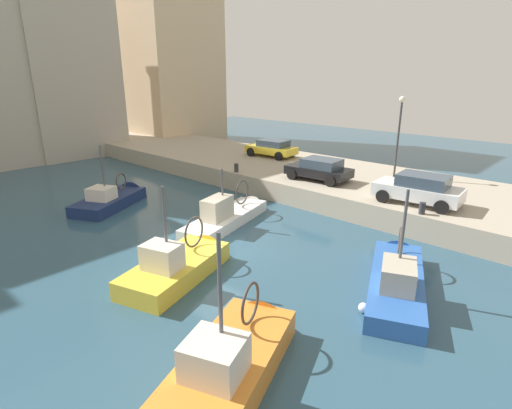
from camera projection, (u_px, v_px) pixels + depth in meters
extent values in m
plane|color=#2D5166|center=(213.00, 250.00, 17.36)|extent=(80.00, 80.00, 0.00)
cube|color=#ADA08C|center=(351.00, 185.00, 25.20)|extent=(9.00, 56.00, 1.20)
cube|color=white|center=(226.00, 224.00, 20.32)|extent=(6.13, 3.08, 1.11)
cone|color=white|center=(257.00, 206.00, 23.09)|extent=(1.24, 1.65, 1.47)
cube|color=#896B4C|center=(226.00, 215.00, 20.16)|extent=(5.87, 2.89, 0.08)
cube|color=#B7AD99|center=(217.00, 208.00, 19.35)|extent=(1.82, 1.29, 1.08)
cylinder|color=#4C4C51|center=(222.00, 193.00, 19.57)|extent=(0.10, 0.10, 2.45)
torus|color=#3F3833|center=(242.00, 192.00, 21.31)|extent=(1.30, 0.41, 1.32)
sphere|color=white|center=(190.00, 230.00, 19.18)|extent=(0.32, 0.32, 0.32)
cube|color=navy|center=(110.00, 207.00, 22.97)|extent=(5.06, 3.89, 1.27)
cone|color=navy|center=(135.00, 194.00, 25.42)|extent=(1.62, 2.01, 1.80)
cube|color=#B2A893|center=(109.00, 197.00, 22.79)|extent=(4.82, 3.67, 0.08)
cube|color=beige|center=(101.00, 194.00, 22.12)|extent=(1.61, 1.67, 0.71)
cylinder|color=#4C4C51|center=(103.00, 173.00, 22.09)|extent=(0.10, 0.10, 3.01)
torus|color=#3F3833|center=(121.00, 181.00, 23.79)|extent=(0.93, 0.53, 1.01)
sphere|color=white|center=(77.00, 210.00, 21.92)|extent=(0.32, 0.32, 0.32)
cube|color=#2D60B7|center=(395.00, 291.00, 14.09)|extent=(6.02, 3.90, 1.28)
cone|color=#2D60B7|center=(397.00, 254.00, 17.01)|extent=(1.45, 1.80, 1.57)
cube|color=#9E7A51|center=(397.00, 277.00, 13.91)|extent=(5.75, 3.68, 0.08)
cube|color=#B7AD99|center=(398.00, 275.00, 13.03)|extent=(1.83, 1.58, 0.85)
cylinder|color=#4C4C51|center=(402.00, 237.00, 13.08)|extent=(0.10, 0.10, 3.25)
torus|color=#3F3833|center=(400.00, 241.00, 15.16)|extent=(1.06, 0.52, 1.12)
sphere|color=white|center=(363.00, 308.00, 12.77)|extent=(0.32, 0.32, 0.32)
cube|color=gold|center=(176.00, 278.00, 15.03)|extent=(5.00, 3.27, 1.44)
cone|color=gold|center=(213.00, 251.00, 17.30)|extent=(1.39, 1.98, 1.80)
cube|color=#896B4C|center=(175.00, 262.00, 14.82)|extent=(4.78, 3.07, 0.08)
cube|color=beige|center=(162.00, 257.00, 14.05)|extent=(1.30, 1.53, 0.96)
cylinder|color=#4C4C51|center=(165.00, 228.00, 13.99)|extent=(0.10, 0.10, 3.03)
torus|color=#3F3833|center=(194.00, 232.00, 15.70)|extent=(1.22, 0.45, 1.25)
sphere|color=white|center=(127.00, 283.00, 14.22)|extent=(0.32, 0.32, 0.32)
cube|color=orange|center=(231.00, 377.00, 10.12)|extent=(5.08, 3.54, 1.49)
cone|color=orange|center=(267.00, 319.00, 12.50)|extent=(1.48, 1.99, 1.79)
cube|color=#9E7A51|center=(230.00, 355.00, 9.91)|extent=(4.85, 3.32, 0.08)
cube|color=beige|center=(215.00, 358.00, 9.05)|extent=(1.60, 1.66, 0.93)
cylinder|color=#4C4C51|center=(220.00, 303.00, 8.99)|extent=(0.10, 0.10, 3.44)
torus|color=#3F3833|center=(250.00, 303.00, 10.85)|extent=(1.14, 0.50, 1.19)
sphere|color=white|center=(161.00, 397.00, 9.20)|extent=(0.32, 0.32, 0.32)
cube|color=black|center=(318.00, 171.00, 23.90)|extent=(2.08, 3.93, 0.51)
cube|color=#384756|center=(322.00, 163.00, 23.63)|extent=(1.74, 2.24, 0.52)
cylinder|color=black|center=(292.00, 174.00, 24.06)|extent=(0.27, 0.65, 0.64)
cylinder|color=black|center=(308.00, 169.00, 25.40)|extent=(0.27, 0.65, 0.64)
cylinder|color=black|center=(330.00, 181.00, 22.53)|extent=(0.27, 0.65, 0.64)
cylinder|color=black|center=(345.00, 175.00, 23.87)|extent=(0.27, 0.65, 0.64)
cube|color=silver|center=(418.00, 192.00, 19.57)|extent=(2.11, 4.17, 0.64)
cube|color=#384756|center=(423.00, 180.00, 19.27)|extent=(1.76, 2.38, 0.55)
cylinder|color=black|center=(383.00, 196.00, 19.79)|extent=(0.27, 0.66, 0.64)
cylinder|color=black|center=(396.00, 188.00, 21.14)|extent=(0.27, 0.66, 0.64)
cylinder|color=black|center=(441.00, 207.00, 18.18)|extent=(0.27, 0.66, 0.64)
cylinder|color=black|center=(452.00, 198.00, 19.52)|extent=(0.27, 0.66, 0.64)
cube|color=gold|center=(271.00, 150.00, 30.66)|extent=(2.07, 4.02, 0.52)
cube|color=#384756|center=(273.00, 143.00, 30.39)|extent=(1.71, 2.30, 0.48)
cylinder|color=black|center=(251.00, 152.00, 30.84)|extent=(0.28, 0.66, 0.64)
cylinder|color=black|center=(264.00, 149.00, 32.14)|extent=(0.28, 0.66, 0.64)
cylinder|color=black|center=(279.00, 156.00, 29.31)|extent=(0.28, 0.66, 0.64)
cylinder|color=black|center=(292.00, 153.00, 30.61)|extent=(0.28, 0.66, 0.64)
cylinder|color=#2D2D33|center=(422.00, 208.00, 18.16)|extent=(0.28, 0.28, 0.55)
cylinder|color=#2D2D33|center=(236.00, 168.00, 25.90)|extent=(0.28, 0.28, 0.55)
cylinder|color=#38383D|center=(398.00, 141.00, 24.01)|extent=(0.12, 0.12, 4.50)
sphere|color=#F2EACC|center=(402.00, 99.00, 23.26)|extent=(0.36, 0.36, 0.36)
cube|color=beige|center=(168.00, 29.00, 41.84)|extent=(8.66, 8.14, 23.27)
cube|color=#B2A899|center=(63.00, 78.00, 36.18)|extent=(7.76, 7.44, 13.75)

